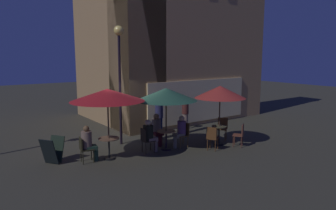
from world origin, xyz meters
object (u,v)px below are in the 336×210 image
(patron_seated_2, at_px, (149,134))
(patron_standing_5, at_px, (185,115))
(menu_sandwich_board, at_px, (53,150))
(patron_standing_4, at_px, (159,119))
(cafe_table_2, at_px, (166,136))
(cafe_chair_1, at_px, (212,136))
(patron_seated_3, at_px, (181,129))
(cafe_chair_5, at_px, (146,138))
(cafe_chair_6, at_px, (184,133))
(cafe_chair_2, at_px, (240,133))
(cafe_table_0, at_px, (109,144))
(cafe_chair_4, at_px, (155,131))
(patio_umbrella_1, at_px, (220,92))
(cafe_chair_0, at_px, (84,147))
(patio_umbrella_2, at_px, (166,95))
(cafe_chair_3, at_px, (222,127))
(patio_umbrella_0, at_px, (107,95))
(street_lamp_near_corner, at_px, (119,58))
(patron_seated_0, at_px, (88,142))
(patron_seated_1, at_px, (157,127))
(cafe_table_1, at_px, (219,132))

(patron_seated_2, distance_m, patron_standing_5, 3.25)
(menu_sandwich_board, height_order, patron_standing_4, patron_standing_4)
(cafe_table_2, relative_size, cafe_chair_1, 0.81)
(patron_seated_2, relative_size, patron_seated_3, 0.99)
(cafe_chair_5, distance_m, cafe_chair_6, 1.63)
(menu_sandwich_board, height_order, cafe_table_2, menu_sandwich_board)
(cafe_chair_2, bearing_deg, cafe_table_0, 37.77)
(cafe_chair_2, bearing_deg, cafe_chair_4, 14.32)
(patio_umbrella_1, relative_size, cafe_chair_0, 2.75)
(cafe_chair_0, relative_size, cafe_chair_4, 0.97)
(patio_umbrella_2, distance_m, cafe_chair_1, 2.33)
(cafe_table_0, xyz_separation_m, cafe_chair_6, (3.02, -0.33, 0.03))
(cafe_chair_2, bearing_deg, cafe_chair_3, -43.07)
(cafe_chair_0, xyz_separation_m, cafe_chair_4, (3.14, 0.48, 0.01))
(cafe_chair_1, bearing_deg, patron_seated_2, 121.30)
(cafe_chair_5, bearing_deg, cafe_chair_0, -179.57)
(patio_umbrella_0, xyz_separation_m, cafe_chair_4, (2.31, 0.62, -1.69))
(menu_sandwich_board, xyz_separation_m, cafe_table_0, (1.70, -0.70, 0.09))
(street_lamp_near_corner, xyz_separation_m, cafe_chair_2, (3.58, -3.08, -2.91))
(street_lamp_near_corner, distance_m, cafe_chair_3, 5.12)
(cafe_chair_3, xyz_separation_m, patron_seated_0, (-5.67, 0.58, 0.14))
(cafe_chair_5, relative_size, patron_seated_1, 0.72)
(cafe_table_1, xyz_separation_m, cafe_table_2, (-2.10, 0.69, 0.02))
(cafe_chair_2, xyz_separation_m, cafe_chair_5, (-3.39, 1.49, 0.00))
(menu_sandwich_board, height_order, cafe_table_0, menu_sandwich_board)
(patio_umbrella_0, height_order, cafe_chair_2, patio_umbrella_0)
(patron_standing_5, bearing_deg, cafe_chair_2, -134.02)
(street_lamp_near_corner, relative_size, cafe_chair_5, 5.13)
(cafe_chair_6, bearing_deg, cafe_chair_4, -47.42)
(cafe_table_2, relative_size, cafe_chair_6, 0.77)
(cafe_table_0, bearing_deg, cafe_chair_5, -5.57)
(street_lamp_near_corner, relative_size, cafe_chair_2, 5.21)
(cafe_table_2, bearing_deg, menu_sandwich_board, 166.47)
(street_lamp_near_corner, relative_size, patron_standing_5, 2.80)
(cafe_chair_1, bearing_deg, patron_seated_3, 95.63)
(menu_sandwich_board, relative_size, cafe_chair_6, 0.91)
(patron_seated_2, bearing_deg, patron_seated_3, 0.82)
(patio_umbrella_1, relative_size, patron_seated_2, 1.92)
(street_lamp_near_corner, bearing_deg, menu_sandwich_board, -165.50)
(patron_seated_1, bearing_deg, patron_seated_2, -44.60)
(cafe_chair_0, xyz_separation_m, patron_standing_5, (5.25, 1.20, 0.32))
(cafe_table_0, distance_m, patron_standing_4, 3.11)
(cafe_chair_2, distance_m, patron_seated_2, 3.57)
(menu_sandwich_board, height_order, cafe_chair_1, cafe_chair_1)
(patron_seated_2, bearing_deg, patron_standing_4, 52.40)
(cafe_chair_1, height_order, cafe_chair_6, cafe_chair_6)
(cafe_table_0, distance_m, patio_umbrella_1, 4.70)
(street_lamp_near_corner, xyz_separation_m, patron_seated_3, (1.66, -1.76, -2.75))
(cafe_table_1, xyz_separation_m, cafe_chair_1, (-0.77, -0.41, 0.04))
(cafe_chair_0, bearing_deg, cafe_chair_6, 2.78)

